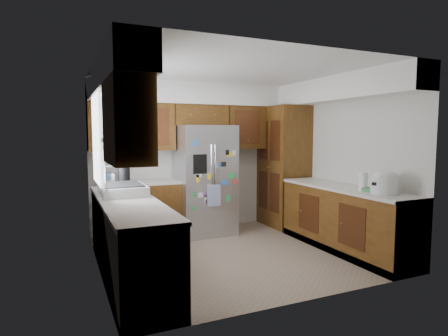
{
  "coord_description": "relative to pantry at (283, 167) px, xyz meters",
  "views": [
    {
      "loc": [
        -2.19,
        -4.57,
        1.67
      ],
      "look_at": [
        -0.03,
        0.35,
        1.17
      ],
      "focal_mm": 30.0,
      "sensor_mm": 36.0,
      "label": 1
    }
  ],
  "objects": [
    {
      "name": "floor",
      "position": [
        -1.5,
        -1.15,
        -1.07
      ],
      "size": [
        3.6,
        3.6,
        0.0
      ],
      "primitive_type": "plane",
      "color": "gray",
      "rests_on": "ground"
    },
    {
      "name": "rice_cooker",
      "position": [
        -0.0,
        -2.29,
        -0.0
      ],
      "size": [
        0.34,
        0.33,
        0.29
      ],
      "color": "white",
      "rests_on": "right_counter_run"
    },
    {
      "name": "left_counter_run",
      "position": [
        -2.86,
        -1.12,
        -0.65
      ],
      "size": [
        1.36,
        3.2,
        0.92
      ],
      "color": "#432A0C",
      "rests_on": "ground"
    },
    {
      "name": "sink_assembly",
      "position": [
        -3.0,
        -1.05,
        -0.09
      ],
      "size": [
        0.52,
        0.7,
        0.37
      ],
      "color": "white",
      "rests_on": "left_counter_run"
    },
    {
      "name": "right_counter_run",
      "position": [
        0.0,
        -1.62,
        -0.65
      ],
      "size": [
        0.63,
        2.25,
        0.92
      ],
      "color": "#432A0C",
      "rests_on": "ground"
    },
    {
      "name": "fridge",
      "position": [
        -1.5,
        0.05,
        -0.17
      ],
      "size": [
        0.9,
        0.79,
        1.8
      ],
      "color": "#A7A6AB",
      "rests_on": "ground"
    },
    {
      "name": "fridge_top_items",
      "position": [
        -1.45,
        0.29,
        1.2
      ],
      "size": [
        0.63,
        0.3,
        0.25
      ],
      "color": "#2B43BA",
      "rests_on": "bridge_cabinet"
    },
    {
      "name": "left_counter_clutter",
      "position": [
        -2.93,
        -0.33,
        -0.02
      ],
      "size": [
        0.4,
        0.84,
        0.38
      ],
      "color": "black",
      "rests_on": "left_counter_run"
    },
    {
      "name": "room_shell",
      "position": [
        -1.61,
        -0.79,
        0.75
      ],
      "size": [
        3.64,
        3.24,
        2.52
      ],
      "color": "silver",
      "rests_on": "ground"
    },
    {
      "name": "bridge_cabinet",
      "position": [
        -1.5,
        0.28,
        0.9
      ],
      "size": [
        0.96,
        0.34,
        0.35
      ],
      "primitive_type": "cube",
      "color": "#432A0C",
      "rests_on": "fridge"
    },
    {
      "name": "paper_towel",
      "position": [
        -0.06,
        -2.0,
        -0.03
      ],
      "size": [
        0.11,
        0.11,
        0.24
      ],
      "primitive_type": "cylinder",
      "color": "white",
      "rests_on": "right_counter_run"
    },
    {
      "name": "pantry",
      "position": [
        0.0,
        0.0,
        0.0
      ],
      "size": [
        0.6,
        0.9,
        2.15
      ],
      "primitive_type": "cube",
      "color": "#432A0C",
      "rests_on": "ground"
    }
  ]
}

